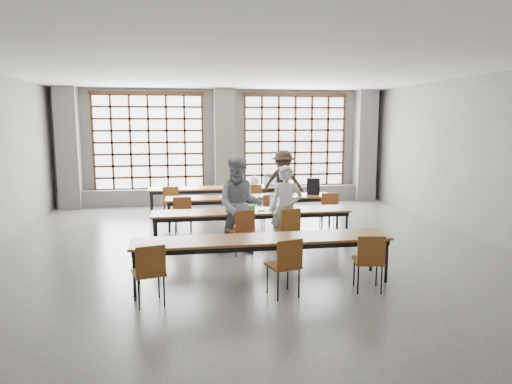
# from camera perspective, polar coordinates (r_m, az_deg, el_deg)

# --- Properties ---
(floor) EXTENTS (11.00, 11.00, 0.00)m
(floor) POSITION_cam_1_polar(r_m,az_deg,el_deg) (9.08, -0.63, -7.26)
(floor) COLOR #51514E
(floor) RESTS_ON ground
(ceiling) EXTENTS (11.00, 11.00, 0.00)m
(ceiling) POSITION_cam_1_polar(r_m,az_deg,el_deg) (8.79, -0.67, 15.26)
(ceiling) COLOR silver
(ceiling) RESTS_ON floor
(wall_back) EXTENTS (10.00, 0.00, 10.00)m
(wall_back) POSITION_cam_1_polar(r_m,az_deg,el_deg) (14.21, -4.07, 5.68)
(wall_back) COLOR slate
(wall_back) RESTS_ON floor
(wall_front) EXTENTS (10.00, 0.00, 10.00)m
(wall_front) POSITION_cam_1_polar(r_m,az_deg,el_deg) (3.48, 13.40, -3.97)
(wall_front) COLOR slate
(wall_front) RESTS_ON floor
(wall_right) EXTENTS (0.00, 11.00, 11.00)m
(wall_right) POSITION_cam_1_polar(r_m,az_deg,el_deg) (10.73, 26.83, 3.78)
(wall_right) COLOR slate
(wall_right) RESTS_ON floor
(column_left) EXTENTS (0.60, 0.55, 3.50)m
(column_left) POSITION_cam_1_polar(r_m,az_deg,el_deg) (14.22, -22.38, 5.05)
(column_left) COLOR #585855
(column_left) RESTS_ON floor
(column_mid) EXTENTS (0.60, 0.55, 3.50)m
(column_mid) POSITION_cam_1_polar(r_m,az_deg,el_deg) (13.93, -3.96, 5.62)
(column_mid) COLOR #585855
(column_mid) RESTS_ON floor
(column_right) EXTENTS (0.60, 0.55, 3.50)m
(column_right) POSITION_cam_1_polar(r_m,az_deg,el_deg) (15.05, 13.45, 5.63)
(column_right) COLOR #585855
(column_right) RESTS_ON floor
(window_left) EXTENTS (3.32, 0.12, 3.00)m
(window_left) POSITION_cam_1_polar(r_m,az_deg,el_deg) (14.09, -13.24, 6.05)
(window_left) COLOR white
(window_left) RESTS_ON wall_back
(window_right) EXTENTS (3.32, 0.12, 3.00)m
(window_right) POSITION_cam_1_polar(r_m,az_deg,el_deg) (14.51, 4.89, 6.32)
(window_right) COLOR white
(window_right) RESTS_ON wall_back
(sill_ledge) EXTENTS (9.80, 0.35, 0.50)m
(sill_ledge) POSITION_cam_1_polar(r_m,az_deg,el_deg) (14.17, -3.92, -0.43)
(sill_ledge) COLOR #585855
(sill_ledge) RESTS_ON floor
(desk_row_a) EXTENTS (4.00, 0.70, 0.73)m
(desk_row_a) POSITION_cam_1_polar(r_m,az_deg,el_deg) (12.60, -4.21, 0.32)
(desk_row_a) COLOR brown
(desk_row_a) RESTS_ON floor
(desk_row_b) EXTENTS (4.00, 0.70, 0.73)m
(desk_row_b) POSITION_cam_1_polar(r_m,az_deg,el_deg) (11.00, -0.80, -0.88)
(desk_row_b) COLOR brown
(desk_row_b) RESTS_ON floor
(desk_row_c) EXTENTS (4.00, 0.70, 0.73)m
(desk_row_c) POSITION_cam_1_polar(r_m,az_deg,el_deg) (9.26, -0.55, -2.72)
(desk_row_c) COLOR brown
(desk_row_c) RESTS_ON floor
(desk_row_d) EXTENTS (4.00, 0.70, 0.73)m
(desk_row_d) POSITION_cam_1_polar(r_m,az_deg,el_deg) (7.10, 0.85, -6.26)
(desk_row_d) COLOR brown
(desk_row_d) RESTS_ON floor
(chair_back_left) EXTENTS (0.45, 0.45, 0.88)m
(chair_back_left) POSITION_cam_1_polar(r_m,az_deg,el_deg) (11.95, -10.60, -0.88)
(chair_back_left) COLOR brown
(chair_back_left) RESTS_ON floor
(chair_back_mid) EXTENTS (0.48, 0.49, 0.88)m
(chair_back_mid) POSITION_cam_1_polar(r_m,az_deg,el_deg) (12.10, -0.22, -0.61)
(chair_back_mid) COLOR brown
(chair_back_mid) RESTS_ON floor
(chair_back_right) EXTENTS (0.52, 0.52, 0.88)m
(chair_back_right) POSITION_cam_1_polar(r_m,az_deg,el_deg) (12.26, 3.63, -0.51)
(chair_back_right) COLOR brown
(chair_back_right) RESTS_ON floor
(chair_mid_left) EXTENTS (0.45, 0.45, 0.88)m
(chair_mid_left) POSITION_cam_1_polar(r_m,az_deg,el_deg) (10.28, -9.14, -2.40)
(chair_mid_left) COLOR brown
(chair_mid_left) RESTS_ON floor
(chair_mid_centre) EXTENTS (0.44, 0.44, 0.88)m
(chair_mid_centre) POSITION_cam_1_polar(r_m,az_deg,el_deg) (10.48, 1.87, -2.08)
(chair_mid_centre) COLOR brown
(chair_mid_centre) RESTS_ON floor
(chair_mid_right) EXTENTS (0.48, 0.48, 0.88)m
(chair_mid_right) POSITION_cam_1_polar(r_m,az_deg,el_deg) (10.84, 9.10, -1.83)
(chair_mid_right) COLOR brown
(chair_mid_right) RESTS_ON floor
(chair_front_left) EXTENTS (0.52, 0.53, 0.88)m
(chair_front_left) POSITION_cam_1_polar(r_m,az_deg,el_deg) (8.64, -1.72, -4.42)
(chair_front_left) COLOR brown
(chair_front_left) RESTS_ON floor
(chair_front_right) EXTENTS (0.48, 0.48, 0.88)m
(chair_front_right) POSITION_cam_1_polar(r_m,az_deg,el_deg) (8.80, 4.05, -4.20)
(chair_front_right) COLOR brown
(chair_front_right) RESTS_ON floor
(chair_near_left) EXTENTS (0.51, 0.51, 0.88)m
(chair_near_left) POSITION_cam_1_polar(r_m,az_deg,el_deg) (6.45, -13.17, -9.25)
(chair_near_left) COLOR brown
(chair_near_left) RESTS_ON floor
(chair_near_mid) EXTENTS (0.52, 0.52, 0.88)m
(chair_near_mid) POSITION_cam_1_polar(r_m,az_deg,el_deg) (6.59, 3.74, -8.63)
(chair_near_mid) COLOR brown
(chair_near_mid) RESTS_ON floor
(chair_near_right) EXTENTS (0.50, 0.50, 0.88)m
(chair_near_right) POSITION_cam_1_polar(r_m,az_deg,el_deg) (6.98, 13.99, -7.89)
(chair_near_right) COLOR brown
(chair_near_right) RESTS_ON floor
(student_male) EXTENTS (0.71, 0.58, 1.68)m
(student_male) POSITION_cam_1_polar(r_m,az_deg,el_deg) (8.85, 3.80, -2.11)
(student_male) COLOR silver
(student_male) RESTS_ON floor
(student_female) EXTENTS (1.00, 0.83, 1.87)m
(student_female) POSITION_cam_1_polar(r_m,az_deg,el_deg) (8.68, -2.00, -1.67)
(student_female) COLOR #172446
(student_female) RESTS_ON floor
(student_back) EXTENTS (1.18, 0.73, 1.76)m
(student_back) POSITION_cam_1_polar(r_m,az_deg,el_deg) (12.33, 3.42, 1.16)
(student_back) COLOR black
(student_back) RESTS_ON floor
(laptop_front) EXTENTS (0.43, 0.40, 0.26)m
(laptop_front) POSITION_cam_1_polar(r_m,az_deg,el_deg) (9.44, 2.76, -1.72)
(laptop_front) COLOR silver
(laptop_front) RESTS_ON desk_row_c
(laptop_back) EXTENTS (0.43, 0.39, 0.26)m
(laptop_back) POSITION_cam_1_polar(r_m,az_deg,el_deg) (12.88, 1.80, 1.10)
(laptop_back) COLOR #B0B0B5
(laptop_back) RESTS_ON desk_row_a
(mouse) EXTENTS (0.10, 0.08, 0.04)m
(mouse) POSITION_cam_1_polar(r_m,az_deg,el_deg) (9.41, 5.20, -2.04)
(mouse) COLOR white
(mouse) RESTS_ON desk_row_c
(green_box) EXTENTS (0.27, 0.18, 0.09)m
(green_box) POSITION_cam_1_polar(r_m,az_deg,el_deg) (9.30, -0.93, -1.96)
(green_box) COLOR #2C8830
(green_box) RESTS_ON desk_row_c
(phone) EXTENTS (0.13, 0.07, 0.01)m
(phone) POSITION_cam_1_polar(r_m,az_deg,el_deg) (9.17, 0.66, -2.36)
(phone) COLOR black
(phone) RESTS_ON desk_row_c
(paper_sheet_a) EXTENTS (0.33, 0.26, 0.00)m
(paper_sheet_a) POSITION_cam_1_polar(r_m,az_deg,el_deg) (10.97, -3.94, -0.58)
(paper_sheet_a) COLOR white
(paper_sheet_a) RESTS_ON desk_row_b
(paper_sheet_c) EXTENTS (0.35, 0.30, 0.00)m
(paper_sheet_c) POSITION_cam_1_polar(r_m,az_deg,el_deg) (11.01, -0.28, -0.53)
(paper_sheet_c) COLOR white
(paper_sheet_c) RESTS_ON desk_row_b
(backpack) EXTENTS (0.36, 0.28, 0.40)m
(backpack) POSITION_cam_1_polar(r_m,az_deg,el_deg) (11.36, 7.17, 0.71)
(backpack) COLOR black
(backpack) RESTS_ON desk_row_b
(plastic_bag) EXTENTS (0.32, 0.29, 0.29)m
(plastic_bag) POSITION_cam_1_polar(r_m,az_deg,el_deg) (12.73, -0.21, 1.38)
(plastic_bag) COLOR white
(plastic_bag) RESTS_ON desk_row_a
(red_pouch) EXTENTS (0.22, 0.14, 0.06)m
(red_pouch) POSITION_cam_1_polar(r_m,az_deg,el_deg) (6.53, -13.29, -9.35)
(red_pouch) COLOR maroon
(red_pouch) RESTS_ON chair_near_left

